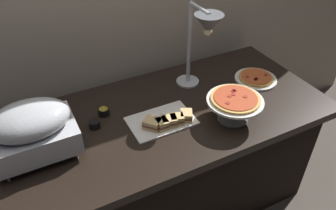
{
  "coord_description": "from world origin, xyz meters",
  "views": [
    {
      "loc": [
        -0.6,
        -1.26,
        1.89
      ],
      "look_at": [
        0.05,
        0.0,
        0.81
      ],
      "focal_mm": 35.46,
      "sensor_mm": 36.0,
      "label": 1
    }
  ],
  "objects_px": {
    "pizza_plate_center": "(235,102)",
    "pizza_plate_front": "(256,78)",
    "chafing_dish": "(32,129)",
    "sandwich_platter": "(165,121)",
    "sauce_cup_near": "(104,111)",
    "heat_lamp": "(204,32)",
    "sauce_cup_far": "(95,124)"
  },
  "relations": [
    {
      "from": "chafing_dish",
      "to": "sauce_cup_far",
      "type": "relative_size",
      "value": 6.39
    },
    {
      "from": "pizza_plate_center",
      "to": "sandwich_platter",
      "type": "xyz_separation_m",
      "value": [
        -0.34,
        0.12,
        -0.09
      ]
    },
    {
      "from": "chafing_dish",
      "to": "sandwich_platter",
      "type": "xyz_separation_m",
      "value": [
        0.62,
        -0.08,
        -0.13
      ]
    },
    {
      "from": "pizza_plate_center",
      "to": "sauce_cup_near",
      "type": "xyz_separation_m",
      "value": [
        -0.6,
        0.35,
        -0.09
      ]
    },
    {
      "from": "heat_lamp",
      "to": "sauce_cup_near",
      "type": "distance_m",
      "value": 0.68
    },
    {
      "from": "chafing_dish",
      "to": "heat_lamp",
      "type": "height_order",
      "value": "heat_lamp"
    },
    {
      "from": "pizza_plate_center",
      "to": "sauce_cup_far",
      "type": "xyz_separation_m",
      "value": [
        -0.67,
        0.27,
        -0.09
      ]
    },
    {
      "from": "pizza_plate_center",
      "to": "pizza_plate_front",
      "type": "bearing_deg",
      "value": 34.67
    },
    {
      "from": "heat_lamp",
      "to": "pizza_plate_center",
      "type": "bearing_deg",
      "value": -82.43
    },
    {
      "from": "sauce_cup_far",
      "to": "pizza_plate_front",
      "type": "bearing_deg",
      "value": -1.22
    },
    {
      "from": "heat_lamp",
      "to": "sandwich_platter",
      "type": "bearing_deg",
      "value": -153.45
    },
    {
      "from": "heat_lamp",
      "to": "sauce_cup_near",
      "type": "bearing_deg",
      "value": 172.64
    },
    {
      "from": "heat_lamp",
      "to": "pizza_plate_front",
      "type": "distance_m",
      "value": 0.55
    },
    {
      "from": "pizza_plate_front",
      "to": "sandwich_platter",
      "type": "xyz_separation_m",
      "value": [
        -0.69,
        -0.12,
        0.01
      ]
    },
    {
      "from": "pizza_plate_front",
      "to": "pizza_plate_center",
      "type": "xyz_separation_m",
      "value": [
        -0.36,
        -0.25,
        0.1
      ]
    },
    {
      "from": "sauce_cup_near",
      "to": "pizza_plate_center",
      "type": "bearing_deg",
      "value": -30.02
    },
    {
      "from": "heat_lamp",
      "to": "pizza_plate_center",
      "type": "relative_size",
      "value": 1.74
    },
    {
      "from": "sandwich_platter",
      "to": "sauce_cup_far",
      "type": "distance_m",
      "value": 0.37
    },
    {
      "from": "sauce_cup_near",
      "to": "sauce_cup_far",
      "type": "distance_m",
      "value": 0.11
    },
    {
      "from": "sauce_cup_near",
      "to": "heat_lamp",
      "type": "bearing_deg",
      "value": -7.36
    },
    {
      "from": "chafing_dish",
      "to": "sauce_cup_near",
      "type": "relative_size",
      "value": 6.27
    },
    {
      "from": "sandwich_platter",
      "to": "sauce_cup_near",
      "type": "distance_m",
      "value": 0.34
    },
    {
      "from": "pizza_plate_front",
      "to": "sauce_cup_far",
      "type": "distance_m",
      "value": 1.03
    },
    {
      "from": "pizza_plate_center",
      "to": "sauce_cup_near",
      "type": "height_order",
      "value": "pizza_plate_center"
    },
    {
      "from": "chafing_dish",
      "to": "pizza_plate_center",
      "type": "bearing_deg",
      "value": -12.0
    },
    {
      "from": "sandwich_platter",
      "to": "chafing_dish",
      "type": "bearing_deg",
      "value": 172.45
    },
    {
      "from": "sandwich_platter",
      "to": "sauce_cup_far",
      "type": "height_order",
      "value": "sandwich_platter"
    },
    {
      "from": "sandwich_platter",
      "to": "sauce_cup_far",
      "type": "bearing_deg",
      "value": 156.46
    },
    {
      "from": "chafing_dish",
      "to": "heat_lamp",
      "type": "xyz_separation_m",
      "value": [
        0.93,
        0.07,
        0.24
      ]
    },
    {
      "from": "pizza_plate_front",
      "to": "sauce_cup_far",
      "type": "height_order",
      "value": "sauce_cup_far"
    },
    {
      "from": "chafing_dish",
      "to": "pizza_plate_front",
      "type": "bearing_deg",
      "value": 1.79
    },
    {
      "from": "pizza_plate_center",
      "to": "sandwich_platter",
      "type": "relative_size",
      "value": 0.86
    }
  ]
}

